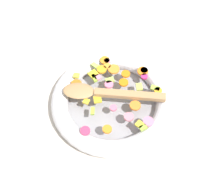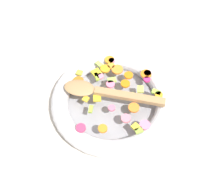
% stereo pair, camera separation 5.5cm
% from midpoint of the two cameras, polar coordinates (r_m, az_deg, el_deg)
% --- Properties ---
extents(ground_plane, '(4.00, 4.00, 0.00)m').
position_cam_midpoint_polar(ground_plane, '(0.93, 1.69, -1.79)').
color(ground_plane, beige).
extents(skillet, '(0.36, 0.36, 0.05)m').
position_cam_midpoint_polar(skillet, '(0.92, 1.73, -1.05)').
color(skillet, gray).
rests_on(skillet, ground_plane).
extents(chopped_vegetables, '(0.28, 0.29, 0.01)m').
position_cam_midpoint_polar(chopped_vegetables, '(0.91, 2.66, 1.38)').
color(chopped_vegetables, orange).
rests_on(chopped_vegetables, skillet).
extents(wooden_spoon, '(0.28, 0.15, 0.01)m').
position_cam_midpoint_polar(wooden_spoon, '(0.88, 0.07, 0.69)').
color(wooden_spoon, '#A87F51').
rests_on(wooden_spoon, chopped_vegetables).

